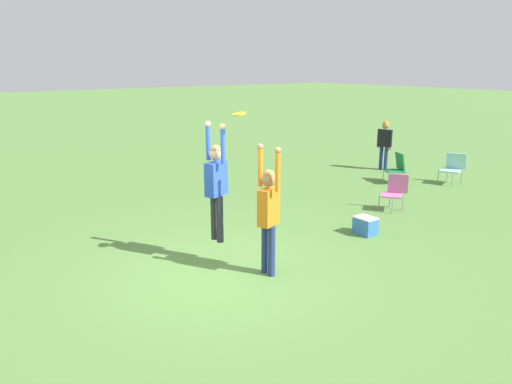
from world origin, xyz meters
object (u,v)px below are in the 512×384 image
(frisbee, at_px, (239,114))
(camping_chair_2, at_px, (397,167))
(person_spectator_near, at_px, (385,141))
(camping_chair_1, at_px, (453,167))
(person_jumping, at_px, (216,180))
(person_defending, at_px, (269,207))
(camping_chair_0, at_px, (395,190))
(cooler_box, at_px, (365,226))

(frisbee, height_order, camping_chair_2, frisbee)
(camping_chair_2, bearing_deg, person_spectator_near, -11.63)
(camping_chair_1, bearing_deg, person_jumping, 73.56)
(person_defending, xyz_separation_m, camping_chair_0, (-1.14, 4.77, -0.67))
(camping_chair_1, bearing_deg, camping_chair_2, 28.35)
(frisbee, distance_m, camping_chair_0, 5.49)
(camping_chair_2, height_order, cooler_box, camping_chair_2)
(person_jumping, height_order, camping_chair_1, person_jumping)
(camping_chair_2, height_order, person_spectator_near, person_spectator_near)
(camping_chair_0, relative_size, camping_chair_2, 0.99)
(camping_chair_0, distance_m, cooler_box, 2.10)
(person_defending, height_order, cooler_box, person_defending)
(frisbee, bearing_deg, camping_chair_0, 97.59)
(camping_chair_2, bearing_deg, frisbee, 135.70)
(camping_chair_0, height_order, camping_chair_2, camping_chair_2)
(person_defending, bearing_deg, person_spectator_near, -173.22)
(person_jumping, xyz_separation_m, camping_chair_2, (-1.88, 7.46, -1.01))
(person_defending, bearing_deg, camping_chair_2, -178.75)
(camping_chair_2, bearing_deg, person_jumping, 131.81)
(person_spectator_near, height_order, cooler_box, person_spectator_near)
(frisbee, xyz_separation_m, camping_chair_0, (-0.67, 5.01, -2.16))
(person_jumping, relative_size, camping_chair_2, 2.37)
(person_defending, distance_m, camping_chair_1, 8.56)
(person_defending, relative_size, person_spectator_near, 1.36)
(frisbee, height_order, camping_chair_0, frisbee)
(frisbee, relative_size, camping_chair_1, 0.27)
(camping_chair_1, xyz_separation_m, cooler_box, (1.47, -5.49, -0.32))
(frisbee, distance_m, cooler_box, 3.95)
(person_defending, xyz_separation_m, person_spectator_near, (-4.31, 8.28, -0.20))
(person_spectator_near, bearing_deg, camping_chair_1, -22.97)
(person_jumping, height_order, person_spectator_near, person_jumping)
(camping_chair_1, bearing_deg, frisbee, 76.97)
(person_defending, bearing_deg, camping_chair_0, 172.76)
(person_jumping, distance_m, person_spectator_near, 9.28)
(person_jumping, xyz_separation_m, person_spectator_near, (-3.33, 8.65, -0.54))
(frisbee, distance_m, person_spectator_near, 9.49)
(camping_chair_1, bearing_deg, cooler_box, 82.95)
(frisbee, bearing_deg, person_jumping, -165.39)
(frisbee, distance_m, camping_chair_1, 8.94)
(frisbee, xyz_separation_m, camping_chair_1, (-1.35, 8.57, -2.15))
(person_jumping, distance_m, camping_chair_0, 5.24)
(person_defending, xyz_separation_m, camping_chair_2, (-2.86, 7.09, -0.68))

